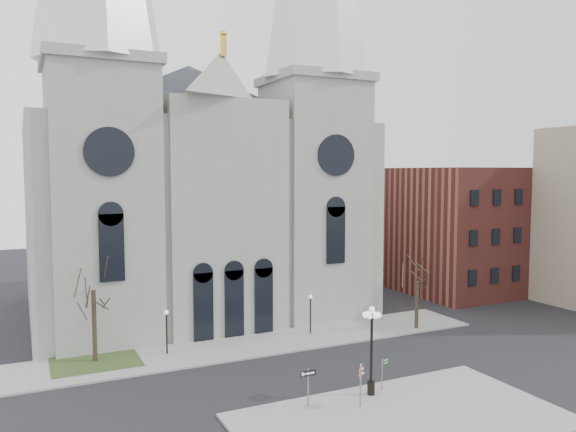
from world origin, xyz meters
name	(u,v)px	position (x,y,z in m)	size (l,w,h in m)	color
ground	(311,397)	(0.00, 0.00, 0.00)	(160.00, 160.00, 0.00)	black
sidewalk_near	(403,420)	(3.00, -5.00, 0.07)	(18.00, 10.00, 0.14)	gray
sidewalk_far	(245,345)	(0.00, 11.00, 0.07)	(40.00, 6.00, 0.14)	gray
grass_patch	(95,362)	(-11.00, 12.00, 0.09)	(6.00, 5.00, 0.18)	#354C20
cathedral	(198,119)	(0.00, 22.86, 18.48)	(33.00, 26.66, 54.00)	gray
bg_building_brick	(449,228)	(30.00, 22.00, 7.00)	(14.00, 18.00, 14.00)	brown
tree_left	(93,286)	(-11.00, 12.00, 5.58)	(3.20, 3.20, 7.50)	black
tree_right	(417,278)	(15.00, 9.00, 4.47)	(3.20, 3.20, 6.00)	black
ped_lamp_left	(167,324)	(-6.00, 11.50, 2.33)	(0.32, 0.32, 3.26)	black
ped_lamp_right	(310,307)	(6.00, 11.50, 2.33)	(0.32, 0.32, 3.26)	black
stop_sign	(361,376)	(1.77, -2.62, 1.93)	(0.83, 0.40, 2.52)	slate
globe_lamp	(372,339)	(3.30, -1.44, 3.54)	(1.25, 1.25, 5.41)	black
one_way_sign	(308,381)	(-0.92, -1.31, 1.63)	(0.97, 0.09, 2.21)	slate
street_name_sign	(383,371)	(4.41, -1.07, 1.31)	(0.59, 0.25, 1.94)	slate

